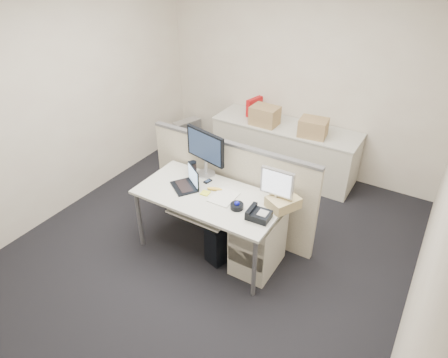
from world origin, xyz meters
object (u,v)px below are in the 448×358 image
Objects in this scene: desk at (209,200)px; desk_phone at (259,215)px; laptop at (184,179)px; monitor_main at (206,153)px.

desk_phone is (0.60, -0.08, 0.10)m from desk.
laptop is 0.91m from desk_phone.
desk_phone reaches higher than desk.
desk is 0.52m from monitor_main.
desk is 2.89× the size of monitor_main.
desk_phone is at bearing 30.91° from laptop.
desk_phone is (0.85, -0.40, -0.23)m from monitor_main.
monitor_main is 2.42× the size of desk_phone.
monitor_main is at bearing 128.00° from desk.
laptop is (-0.05, -0.34, -0.15)m from monitor_main.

